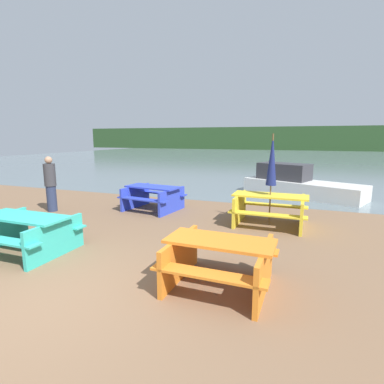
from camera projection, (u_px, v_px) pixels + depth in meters
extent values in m
plane|color=brown|center=(44.00, 299.00, 4.15)|extent=(60.00, 60.00, 0.00)
cube|color=slate|center=(274.00, 157.00, 33.58)|extent=(60.00, 50.00, 0.00)
cube|color=#284723|center=(286.00, 138.00, 51.63)|extent=(80.00, 1.60, 4.00)
cube|color=orange|center=(220.00, 241.00, 4.39)|extent=(1.59, 0.73, 0.04)
cube|color=orange|center=(208.00, 274.00, 3.93)|extent=(1.58, 0.31, 0.04)
cube|color=orange|center=(229.00, 246.00, 4.94)|extent=(1.58, 0.31, 0.04)
cube|color=orange|center=(180.00, 258.00, 4.69)|extent=(0.09, 1.38, 0.69)
cube|color=orange|center=(264.00, 272.00, 4.22)|extent=(0.09, 1.38, 0.69)
cube|color=#33B7A8|center=(23.00, 217.00, 5.75)|extent=(1.81, 0.70, 0.04)
cube|color=#33B7A8|center=(47.00, 223.00, 6.31)|extent=(1.80, 0.28, 0.04)
cube|color=#33B7A8|center=(56.00, 239.00, 5.56)|extent=(0.07, 1.38, 0.68)
cube|color=yellow|center=(270.00, 196.00, 7.52)|extent=(1.84, 0.72, 0.04)
cube|color=yellow|center=(267.00, 215.00, 7.08)|extent=(1.83, 0.30, 0.04)
cube|color=yellow|center=(272.00, 205.00, 8.08)|extent=(1.83, 0.30, 0.04)
cube|color=yellow|center=(239.00, 208.00, 7.86)|extent=(0.09, 1.38, 0.74)
cube|color=yellow|center=(302.00, 214.00, 7.31)|extent=(0.09, 1.38, 0.74)
cube|color=blue|center=(153.00, 187.00, 9.12)|extent=(1.72, 0.91, 0.04)
cube|color=blue|center=(142.00, 199.00, 8.69)|extent=(1.67, 0.49, 0.04)
cube|color=blue|center=(163.00, 193.00, 9.65)|extent=(1.67, 0.49, 0.04)
cube|color=blue|center=(135.00, 197.00, 9.50)|extent=(0.25, 1.38, 0.70)
cube|color=blue|center=(172.00, 201.00, 8.87)|extent=(0.25, 1.38, 0.70)
cylinder|color=brown|center=(271.00, 180.00, 7.45)|extent=(0.04, 0.04, 2.30)
cone|color=navy|center=(272.00, 160.00, 7.35)|extent=(0.26, 0.26, 1.27)
cube|color=silver|center=(302.00, 189.00, 11.38)|extent=(4.57, 3.02, 0.56)
cube|color=#333338|center=(284.00, 171.00, 11.81)|extent=(2.15, 1.66, 0.63)
cylinder|color=#283351|center=(52.00, 198.00, 9.03)|extent=(0.28, 0.28, 0.78)
cylinder|color=#38383D|center=(50.00, 175.00, 8.90)|extent=(0.33, 0.33, 0.66)
sphere|color=tan|center=(48.00, 160.00, 8.82)|extent=(0.22, 0.22, 0.22)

